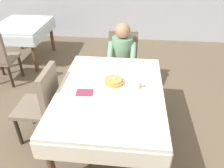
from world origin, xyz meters
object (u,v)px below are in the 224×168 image
(fork_left_of_plate, at_px, (97,84))
(chair_diner, at_px, (122,58))
(breakfast_stack, at_px, (114,81))
(spoon_near_edge, at_px, (107,100))
(diner_person, at_px, (122,54))
(plate_breakfast, at_px, (114,84))
(dining_table_main, at_px, (110,96))
(knife_right_of_plate, at_px, (132,86))
(chair_left_side, at_px, (43,101))
(cup_coffee, at_px, (137,84))
(background_table_far, at_px, (23,30))

(fork_left_of_plate, bearing_deg, chair_diner, -11.33)
(breakfast_stack, height_order, fork_left_of_plate, breakfast_stack)
(chair_diner, relative_size, spoon_near_edge, 6.20)
(chair_diner, relative_size, breakfast_stack, 4.45)
(diner_person, bearing_deg, fork_left_of_plate, 76.91)
(diner_person, bearing_deg, plate_breakfast, 88.34)
(dining_table_main, xyz_separation_m, chair_diner, (0.06, 1.17, -0.12))
(breakfast_stack, relative_size, spoon_near_edge, 1.39)
(chair_diner, xyz_separation_m, knife_right_of_plate, (0.16, -1.09, 0.21))
(plate_breakfast, bearing_deg, diner_person, 88.34)
(diner_person, bearing_deg, chair_left_side, 50.71)
(cup_coffee, distance_m, spoon_near_edge, 0.39)
(dining_table_main, xyz_separation_m, diner_person, (0.06, 1.01, 0.02))
(fork_left_of_plate, relative_size, background_table_far, 0.16)
(plate_breakfast, xyz_separation_m, cup_coffee, (0.25, -0.04, 0.03))
(diner_person, xyz_separation_m, background_table_far, (-1.97, 0.99, -0.05))
(plate_breakfast, height_order, fork_left_of_plate, plate_breakfast)
(diner_person, height_order, cup_coffee, diner_person)
(chair_diner, xyz_separation_m, fork_left_of_plate, (-0.22, -1.09, 0.21))
(cup_coffee, bearing_deg, diner_person, 103.01)
(plate_breakfast, xyz_separation_m, background_table_far, (-1.94, 1.90, -0.13))
(dining_table_main, distance_m, knife_right_of_plate, 0.25)
(diner_person, height_order, spoon_near_edge, diner_person)
(knife_right_of_plate, xyz_separation_m, background_table_far, (-2.13, 1.92, -0.12))
(plate_breakfast, relative_size, cup_coffee, 2.48)
(chair_left_side, distance_m, knife_right_of_plate, 1.02)
(chair_left_side, xyz_separation_m, knife_right_of_plate, (0.99, 0.08, 0.21))
(plate_breakfast, height_order, background_table_far, plate_breakfast)
(cup_coffee, bearing_deg, chair_diner, 101.22)
(cup_coffee, bearing_deg, knife_right_of_plate, 161.39)
(plate_breakfast, bearing_deg, chair_left_side, -172.71)
(knife_right_of_plate, bearing_deg, cup_coffee, -110.94)
(chair_diner, xyz_separation_m, spoon_near_edge, (-0.07, -1.36, 0.21))
(plate_breakfast, bearing_deg, background_table_far, 135.68)
(plate_breakfast, distance_m, cup_coffee, 0.25)
(dining_table_main, height_order, breakfast_stack, breakfast_stack)
(breakfast_stack, xyz_separation_m, spoon_near_edge, (-0.04, -0.29, -0.04))
(dining_table_main, bearing_deg, chair_diner, 87.11)
(background_table_far, bearing_deg, chair_diner, -22.89)
(chair_diner, relative_size, cup_coffee, 8.23)
(fork_left_of_plate, bearing_deg, breakfast_stack, -84.62)
(plate_breakfast, height_order, knife_right_of_plate, plate_breakfast)
(chair_left_side, distance_m, plate_breakfast, 0.84)
(fork_left_of_plate, bearing_deg, dining_table_main, -117.75)
(dining_table_main, xyz_separation_m, spoon_near_edge, (-0.01, -0.19, 0.09))
(plate_breakfast, distance_m, background_table_far, 2.72)
(diner_person, xyz_separation_m, plate_breakfast, (-0.03, -0.91, 0.08))
(diner_person, bearing_deg, breakfast_stack, 88.12)
(background_table_far, bearing_deg, dining_table_main, -46.31)
(chair_left_side, relative_size, breakfast_stack, 4.45)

